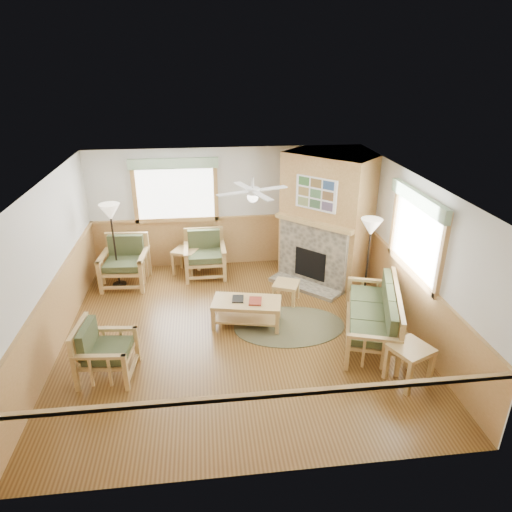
{
  "coord_description": "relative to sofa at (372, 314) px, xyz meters",
  "views": [
    {
      "loc": [
        -0.49,
        -6.82,
        4.48
      ],
      "look_at": [
        0.4,
        0.7,
        1.15
      ],
      "focal_mm": 32.0,
      "sensor_mm": 36.0,
      "label": 1
    }
  ],
  "objects": [
    {
      "name": "sofa",
      "position": [
        0.0,
        0.0,
        0.0
      ],
      "size": [
        2.18,
        1.41,
        0.93
      ],
      "primitive_type": null,
      "rotation": [
        0.0,
        0.0,
        -1.88
      ],
      "color": "tan",
      "rests_on": "floor"
    },
    {
      "name": "book_red",
      "position": [
        -1.92,
        0.62,
        0.05
      ],
      "size": [
        0.27,
        0.33,
        0.03
      ],
      "primitive_type": "cube",
      "rotation": [
        0.0,
        0.0,
        -0.17
      ],
      "color": "maroon",
      "rests_on": "coffee_table"
    },
    {
      "name": "armchair_back_right",
      "position": [
        -2.77,
        2.82,
        0.03
      ],
      "size": [
        0.89,
        0.89,
        0.98
      ],
      "primitive_type": null,
      "rotation": [
        0.0,
        0.0,
        0.02
      ],
      "color": "tan",
      "rests_on": "floor"
    },
    {
      "name": "end_table_sofa",
      "position": [
        0.16,
        -1.18,
        -0.16
      ],
      "size": [
        0.71,
        0.7,
        0.61
      ],
      "primitive_type": null,
      "rotation": [
        0.0,
        0.0,
        0.42
      ],
      "color": "tan",
      "rests_on": "floor"
    },
    {
      "name": "footstool",
      "position": [
        -1.21,
        1.43,
        -0.26
      ],
      "size": [
        0.62,
        0.62,
        0.41
      ],
      "primitive_type": null,
      "rotation": [
        0.0,
        0.0,
        -0.41
      ],
      "color": "tan",
      "rests_on": "floor"
    },
    {
      "name": "floor",
      "position": [
        -2.24,
        0.42,
        -0.47
      ],
      "size": [
        6.0,
        6.0,
        0.01
      ],
      "primitive_type": "cube",
      "color": "brown",
      "rests_on": "ground"
    },
    {
      "name": "ceiling",
      "position": [
        -2.24,
        0.42,
        2.24
      ],
      "size": [
        6.0,
        6.0,
        0.01
      ],
      "primitive_type": "cube",
      "color": "white",
      "rests_on": "floor"
    },
    {
      "name": "window_right",
      "position": [
        0.72,
        0.22,
        2.07
      ],
      "size": [
        0.16,
        1.9,
        1.5
      ],
      "primitive_type": null,
      "color": "white",
      "rests_on": "wall_right"
    },
    {
      "name": "book_dark",
      "position": [
        -2.22,
        0.74,
        0.05
      ],
      "size": [
        0.23,
        0.29,
        0.02
      ],
      "primitive_type": "cube",
      "rotation": [
        0.0,
        0.0,
        -0.12
      ],
      "color": "black",
      "rests_on": "coffee_table"
    },
    {
      "name": "wainscot",
      "position": [
        -2.24,
        0.42,
        0.09
      ],
      "size": [
        6.0,
        6.0,
        1.1
      ],
      "primitive_type": null,
      "color": "#AF8047",
      "rests_on": "floor"
    },
    {
      "name": "window_back",
      "position": [
        -3.34,
        3.38,
        2.07
      ],
      "size": [
        1.9,
        0.16,
        1.5
      ],
      "primitive_type": null,
      "color": "white",
      "rests_on": "wall_back"
    },
    {
      "name": "floor_lamp_left",
      "position": [
        -4.61,
        2.54,
        0.44
      ],
      "size": [
        0.53,
        0.53,
        1.81
      ],
      "primitive_type": null,
      "rotation": [
        0.0,
        0.0,
        -0.34
      ],
      "color": "black",
      "rests_on": "floor"
    },
    {
      "name": "wall_front",
      "position": [
        -2.24,
        -2.58,
        0.89
      ],
      "size": [
        6.0,
        0.02,
        2.7
      ],
      "primitive_type": "cube",
      "color": "silver",
      "rests_on": "floor"
    },
    {
      "name": "wall_right",
      "position": [
        0.76,
        0.42,
        0.89
      ],
      "size": [
        0.02,
        6.0,
        2.7
      ],
      "primitive_type": "cube",
      "color": "silver",
      "rests_on": "floor"
    },
    {
      "name": "floor_lamp_right",
      "position": [
        0.31,
        1.2,
        0.41
      ],
      "size": [
        0.53,
        0.53,
        1.76
      ],
      "primitive_type": null,
      "rotation": [
        0.0,
        0.0,
        0.42
      ],
      "color": "black",
      "rests_on": "floor"
    },
    {
      "name": "armchair_left",
      "position": [
        -4.3,
        -0.51,
        -0.02
      ],
      "size": [
        0.86,
        0.86,
        0.88
      ],
      "primitive_type": null,
      "rotation": [
        0.0,
        0.0,
        1.47
      ],
      "color": "tan",
      "rests_on": "floor"
    },
    {
      "name": "wall_back",
      "position": [
        -2.24,
        3.42,
        0.89
      ],
      "size": [
        6.0,
        0.02,
        2.7
      ],
      "primitive_type": "cube",
      "color": "silver",
      "rests_on": "floor"
    },
    {
      "name": "armchair_back_left",
      "position": [
        -4.46,
        2.56,
        0.05
      ],
      "size": [
        0.98,
        0.98,
        1.02
      ],
      "primitive_type": null,
      "rotation": [
        0.0,
        0.0,
        -0.08
      ],
      "color": "tan",
      "rests_on": "floor"
    },
    {
      "name": "ceiling_fan",
      "position": [
        -1.94,
        0.72,
        2.2
      ],
      "size": [
        1.59,
        1.59,
        0.36
      ],
      "primitive_type": null,
      "rotation": [
        0.0,
        0.0,
        0.35
      ],
      "color": "white",
      "rests_on": "ceiling"
    },
    {
      "name": "fireplace",
      "position": [
        -0.19,
        2.47,
        0.89
      ],
      "size": [
        3.11,
        3.11,
        2.7
      ],
      "primitive_type": null,
      "rotation": [
        0.0,
        0.0,
        -0.79
      ],
      "color": "#AF8047",
      "rests_on": "floor"
    },
    {
      "name": "braided_rug",
      "position": [
        -1.31,
        0.51,
        -0.46
      ],
      "size": [
        2.3,
        2.3,
        0.01
      ],
      "primitive_type": "cylinder",
      "rotation": [
        0.0,
        0.0,
        -0.15
      ],
      "color": "#4B482F",
      "rests_on": "floor"
    },
    {
      "name": "end_table_chairs",
      "position": [
        -3.2,
        2.97,
        -0.18
      ],
      "size": [
        0.66,
        0.65,
        0.56
      ],
      "primitive_type": null,
      "rotation": [
        0.0,
        0.0,
        -0.43
      ],
      "color": "tan",
      "rests_on": "floor"
    },
    {
      "name": "wall_left",
      "position": [
        -5.24,
        0.42,
        0.89
      ],
      "size": [
        0.02,
        6.0,
        2.7
      ],
      "primitive_type": "cube",
      "color": "silver",
      "rests_on": "floor"
    },
    {
      "name": "coffee_table",
      "position": [
        -2.07,
        0.67,
        -0.22
      ],
      "size": [
        1.32,
        0.85,
        0.49
      ],
      "primitive_type": null,
      "rotation": [
        0.0,
        0.0,
        -0.21
      ],
      "color": "tan",
      "rests_on": "floor"
    }
  ]
}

